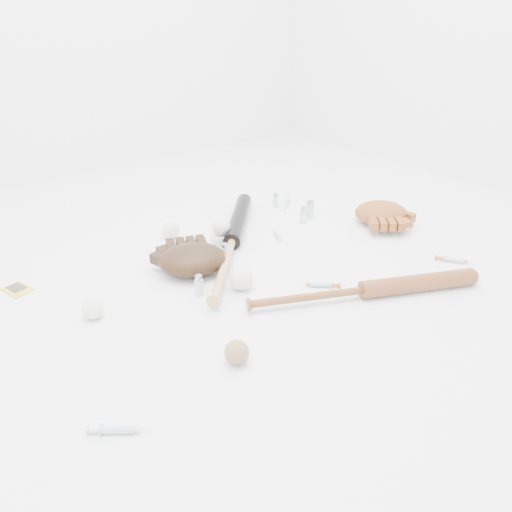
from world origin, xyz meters
TOP-DOWN VIEW (x-y plane):
  - bat_dark at (0.04, 0.21)m, footprint 0.69×0.72m
  - bat_wood at (0.17, -0.34)m, footprint 0.76×0.40m
  - glove_dark at (-0.17, 0.15)m, footprint 0.37×0.37m
  - glove_tan at (0.70, 0.02)m, footprint 0.38×0.38m
  - trading_card at (-0.70, 0.40)m, footprint 0.09×0.11m
  - pedestal at (0.04, 0.28)m, footprint 0.09×0.09m
  - baseball_on_pedestal at (0.04, 0.28)m, footprint 0.07×0.07m
  - baseball_left at (-0.56, 0.09)m, footprint 0.06×0.06m
  - baseball_upper at (-0.09, 0.45)m, footprint 0.07×0.07m
  - baseball_mid at (-0.11, -0.05)m, footprint 0.08×0.08m
  - baseball_aged at (-0.35, -0.35)m, footprint 0.07×0.07m
  - syringe_0 at (-0.70, -0.38)m, footprint 0.15×0.12m
  - syringe_1 at (0.11, -0.21)m, footprint 0.14×0.12m
  - syringe_2 at (0.26, 0.19)m, footprint 0.08×0.13m
  - syringe_3 at (0.62, -0.39)m, footprint 0.11×0.15m
  - syringe_4 at (0.51, 0.42)m, footprint 0.13×0.11m
  - vial_0 at (0.44, 0.23)m, footprint 0.03×0.03m
  - vial_1 at (0.47, 0.45)m, footprint 0.03×0.03m
  - vial_2 at (-0.04, 0.14)m, footprint 0.03×0.03m
  - vial_3 at (0.50, 0.25)m, footprint 0.04×0.04m
  - vial_4 at (-0.24, 0.01)m, footprint 0.03×0.03m

SIDE VIEW (x-z plane):
  - trading_card at x=-0.70m, z-range 0.00..0.01m
  - syringe_2 at x=0.26m, z-range 0.00..0.02m
  - syringe_4 at x=0.51m, z-range 0.00..0.02m
  - syringe_3 at x=0.62m, z-range 0.00..0.02m
  - syringe_1 at x=0.11m, z-range 0.00..0.02m
  - syringe_0 at x=-0.70m, z-range 0.00..0.02m
  - pedestal at x=0.04m, z-range 0.00..0.04m
  - bat_wood at x=0.17m, z-range 0.00..0.06m
  - baseball_left at x=-0.56m, z-range 0.00..0.06m
  - vial_1 at x=0.47m, z-range 0.00..0.07m
  - baseball_aged at x=-0.35m, z-range 0.00..0.07m
  - bat_dark at x=0.04m, z-range 0.00..0.07m
  - vial_4 at x=-0.24m, z-range 0.00..0.07m
  - baseball_upper at x=-0.09m, z-range 0.00..0.07m
  - vial_0 at x=0.44m, z-range 0.00..0.07m
  - vial_2 at x=-0.04m, z-range 0.00..0.08m
  - baseball_mid at x=-0.11m, z-range 0.00..0.08m
  - vial_3 at x=0.50m, z-range 0.00..0.08m
  - glove_tan at x=0.70m, z-range 0.00..0.10m
  - glove_dark at x=-0.17m, z-range 0.00..0.10m
  - baseball_on_pedestal at x=0.04m, z-range 0.04..0.11m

